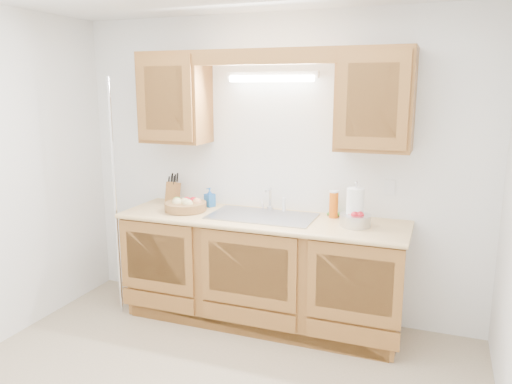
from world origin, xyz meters
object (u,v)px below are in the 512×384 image
at_px(paper_towel, 355,207).
at_px(apple_bowl, 355,219).
at_px(fruit_basket, 186,205).
at_px(knife_block, 173,192).

distance_m(paper_towel, apple_bowl, 0.09).
height_order(fruit_basket, apple_bowl, apple_bowl).
distance_m(fruit_basket, knife_block, 0.32).
bearing_deg(apple_bowl, paper_towel, 108.83).
xyz_separation_m(paper_towel, apple_bowl, (0.01, -0.03, -0.09)).
distance_m(knife_block, apple_bowl, 1.65).
bearing_deg(fruit_basket, paper_towel, 2.36).
bearing_deg(apple_bowl, knife_block, 173.90).
relative_size(knife_block, paper_towel, 0.84).
bearing_deg(fruit_basket, knife_block, 139.28).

